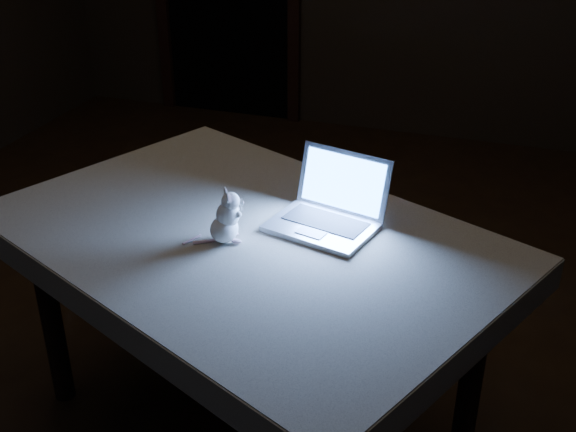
% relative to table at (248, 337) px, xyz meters
% --- Properties ---
extents(floor, '(5.00, 5.00, 0.00)m').
position_rel_table_xyz_m(floor, '(-0.20, 0.43, -0.38)').
color(floor, black).
rests_on(floor, ground).
extents(table, '(1.66, 1.41, 0.76)m').
position_rel_table_xyz_m(table, '(0.00, 0.00, 0.00)').
color(table, black).
rests_on(table, floor).
extents(tablecloth, '(1.78, 1.52, 0.09)m').
position_rel_table_xyz_m(tablecloth, '(0.02, 0.02, 0.34)').
color(tablecloth, '#B8AF99').
rests_on(tablecloth, table).
extents(laptop, '(0.35, 0.33, 0.20)m').
position_rel_table_xyz_m(laptop, '(0.21, 0.09, 0.49)').
color(laptop, '#B6B7BC').
rests_on(laptop, tablecloth).
extents(plush_mouse, '(0.16, 0.16, 0.16)m').
position_rel_table_xyz_m(plush_mouse, '(-0.04, -0.07, 0.47)').
color(plush_mouse, white).
rests_on(plush_mouse, tablecloth).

